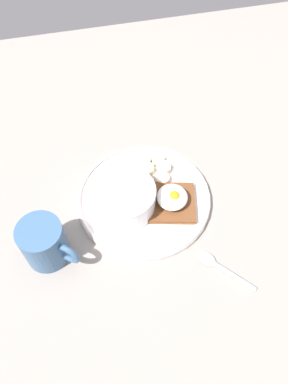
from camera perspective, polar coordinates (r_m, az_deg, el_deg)
ground_plane at (r=74.64cm, az=0.00°, el=-1.71°), size 120.00×120.00×2.00cm
plate at (r=73.13cm, az=0.00°, el=-0.96°), size 26.01×26.01×1.60cm
oatmeal_bowl at (r=69.41cm, az=-2.92°, el=-0.99°), size 11.62×11.62×5.89cm
toast_slice at (r=71.71cm, az=4.22°, el=-1.65°), size 10.76×10.76×1.21cm
poached_egg at (r=69.99cm, az=4.35°, el=-0.79°), size 5.83×5.81×3.35cm
banana_slice_front at (r=74.74cm, az=2.70°, el=2.08°), size 3.23×3.09×1.68cm
banana_slice_left at (r=76.11cm, az=0.51°, el=3.49°), size 3.25×3.16×1.49cm
banana_slice_back at (r=77.82cm, az=-0.01°, el=5.01°), size 4.25×4.26×1.29cm
banana_slice_right at (r=76.46cm, az=3.02°, el=3.71°), size 4.17×4.20×1.46cm
banana_slice_inner at (r=76.30cm, az=-1.40°, el=3.58°), size 4.77×4.75×1.50cm
banana_slice_outer at (r=77.82cm, az=2.17°, el=5.01°), size 2.98×3.11×1.50cm
coffee_mug at (r=66.43cm, az=-14.91°, el=-7.50°), size 9.79×8.94×8.82cm
spoon at (r=68.25cm, az=11.28°, el=-11.01°), size 8.78×9.76×0.80cm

